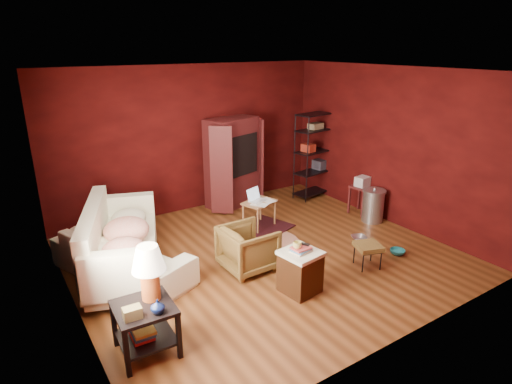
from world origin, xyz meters
The scene contains 18 objects.
room centered at (-0.04, -0.01, 1.40)m, with size 5.54×5.04×2.84m.
sofa centered at (-2.01, 0.61, 0.42)m, with size 2.17×0.63×0.85m, color white.
armchair centered at (-0.41, -0.21, 0.36)m, with size 0.71×0.66×0.73m, color black.
pet_bowl_steel centered at (1.68, -0.42, 0.13)m, with size 0.25×0.06×0.25m, color silver.
pet_bowl_turquoise centered at (1.81, -1.12, 0.12)m, with size 0.24×0.07×0.24m, color teal.
vase centered at (-2.19, -1.34, 0.64)m, with size 0.14×0.15×0.14m, color #0C163C.
mug centered at (-0.21, -1.10, 0.71)m, with size 0.11×0.09×0.11m, color #DFCF6D.
side_table centered at (-2.21, -1.09, 0.71)m, with size 0.63×0.63×1.19m.
sofa_cushions centered at (-2.02, 0.66, 0.46)m, with size 1.60×2.41×0.94m.
hamper centered at (-0.15, -1.10, 0.30)m, with size 0.54×0.54×0.67m.
footstool centered at (1.10, -1.13, 0.32)m, with size 0.45×0.45×0.36m.
rug_round centered at (0.21, 0.36, 0.01)m, with size 1.69×1.69×0.01m.
rug_oriental centered at (0.41, 0.82, 0.02)m, with size 1.47×1.20×0.01m.
laptop_desk centered at (0.56, 0.96, 0.44)m, with size 0.68×0.59×0.72m.
tv_armoire centered at (0.76, 2.20, 0.93)m, with size 1.35×0.98×1.78m.
wire_shelving centered at (2.48, 1.72, 0.99)m, with size 0.93×0.51×1.80m.
small_stand centered at (2.59, 0.43, 0.56)m, with size 0.42×0.42×0.74m.
trash_can centered at (2.48, 0.03, 0.31)m, with size 0.54×0.54×0.66m.
Camera 1 is at (-3.38, -4.96, 3.16)m, focal length 30.00 mm.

